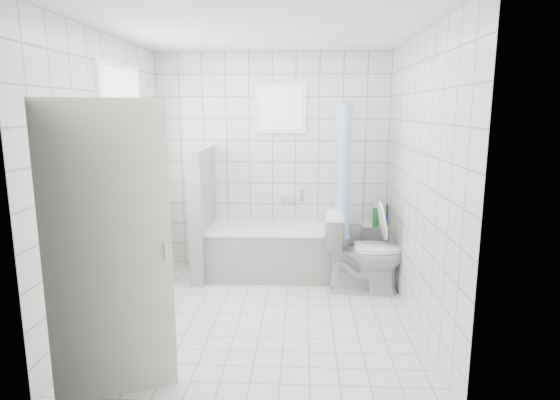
{
  "coord_description": "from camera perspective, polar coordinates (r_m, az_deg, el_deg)",
  "views": [
    {
      "loc": [
        0.36,
        -4.17,
        1.93
      ],
      "look_at": [
        0.15,
        0.35,
        1.05
      ],
      "focal_mm": 30.0,
      "sensor_mm": 36.0,
      "label": 1
    }
  ],
  "objects": [
    {
      "name": "ground",
      "position": [
        4.61,
        -2.08,
        -13.75
      ],
      "size": [
        3.0,
        3.0,
        0.0
      ],
      "primitive_type": "plane",
      "color": "white",
      "rests_on": "ground"
    },
    {
      "name": "ceiling",
      "position": [
        4.24,
        -2.34,
        20.08
      ],
      "size": [
        3.0,
        3.0,
        0.0
      ],
      "primitive_type": "plane",
      "rotation": [
        3.14,
        0.0,
        0.0
      ],
      "color": "white",
      "rests_on": "ground"
    },
    {
      "name": "wall_back",
      "position": [
        5.72,
        -0.91,
        4.66
      ],
      "size": [
        2.8,
        0.02,
        2.6
      ],
      "primitive_type": "cube",
      "color": "white",
      "rests_on": "ground"
    },
    {
      "name": "wall_front",
      "position": [
        2.77,
        -4.85,
        -2.15
      ],
      "size": [
        2.8,
        0.02,
        2.6
      ],
      "primitive_type": "cube",
      "color": "white",
      "rests_on": "ground"
    },
    {
      "name": "wall_left",
      "position": [
        4.57,
        -19.97,
        2.42
      ],
      "size": [
        0.02,
        3.0,
        2.6
      ],
      "primitive_type": "cube",
      "color": "white",
      "rests_on": "ground"
    },
    {
      "name": "wall_right",
      "position": [
        4.35,
        16.53,
        2.21
      ],
      "size": [
        0.02,
        3.0,
        2.6
      ],
      "primitive_type": "cube",
      "color": "white",
      "rests_on": "ground"
    },
    {
      "name": "window_left",
      "position": [
        4.8,
        -18.34,
        6.5
      ],
      "size": [
        0.01,
        0.9,
        1.4
      ],
      "primitive_type": "cube",
      "color": "white",
      "rests_on": "wall_left"
    },
    {
      "name": "window_back",
      "position": [
        5.64,
        0.07,
        11.19
      ],
      "size": [
        0.5,
        0.01,
        0.5
      ],
      "primitive_type": "cube",
      "color": "white",
      "rests_on": "wall_back"
    },
    {
      "name": "window_sill",
      "position": [
        4.89,
        -17.33,
        -2.14
      ],
      "size": [
        0.18,
        1.02,
        0.08
      ],
      "primitive_type": "cube",
      "color": "white",
      "rests_on": "wall_left"
    },
    {
      "name": "door",
      "position": [
        3.25,
        -20.07,
        -6.28
      ],
      "size": [
        0.75,
        0.36,
        2.0
      ],
      "primitive_type": "cube",
      "rotation": [
        0.0,
        0.0,
        -1.15
      ],
      "color": "silver",
      "rests_on": "ground"
    },
    {
      "name": "bathtub",
      "position": [
        5.55,
        -0.28,
        -6.18
      ],
      "size": [
        1.6,
        0.77,
        0.58
      ],
      "color": "white",
      "rests_on": "ground"
    },
    {
      "name": "partition_wall",
      "position": [
        5.5,
        -9.38,
        -1.55
      ],
      "size": [
        0.15,
        0.85,
        1.5
      ],
      "primitive_type": "cube",
      "color": "white",
      "rests_on": "ground"
    },
    {
      "name": "tiled_ledge",
      "position": [
        5.87,
        11.82,
        -5.63
      ],
      "size": [
        0.4,
        0.24,
        0.55
      ],
      "primitive_type": "cube",
      "color": "white",
      "rests_on": "ground"
    },
    {
      "name": "toilet",
      "position": [
        5.09,
        10.21,
        -6.3
      ],
      "size": [
        0.86,
        0.51,
        0.86
      ],
      "primitive_type": "imported",
      "rotation": [
        0.0,
        0.0,
        1.54
      ],
      "color": "white",
      "rests_on": "ground"
    },
    {
      "name": "curtain_rod",
      "position": [
        5.3,
        7.9,
        11.64
      ],
      "size": [
        0.02,
        0.8,
        0.02
      ],
      "primitive_type": "cylinder",
      "rotation": [
        1.57,
        0.0,
        0.0
      ],
      "color": "silver",
      "rests_on": "wall_back"
    },
    {
      "name": "shower_curtain",
      "position": [
        5.23,
        7.77,
        1.76
      ],
      "size": [
        0.14,
        0.48,
        1.78
      ],
      "primitive_type": null,
      "color": "#4E78E7",
      "rests_on": "curtain_rod"
    },
    {
      "name": "tub_faucet",
      "position": [
        5.74,
        0.88,
        0.14
      ],
      "size": [
        0.18,
        0.06,
        0.06
      ],
      "primitive_type": "cube",
      "color": "silver",
      "rests_on": "wall_back"
    },
    {
      "name": "sill_bottles",
      "position": [
        4.83,
        -17.45,
        -0.28
      ],
      "size": [
        0.18,
        0.73,
        0.33
      ],
      "color": "#B359A0",
      "rests_on": "window_sill"
    },
    {
      "name": "ledge_bottles",
      "position": [
        5.74,
        12.1,
        -1.93
      ],
      "size": [
        0.2,
        0.19,
        0.26
      ],
      "color": "blue",
      "rests_on": "tiled_ledge"
    }
  ]
}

